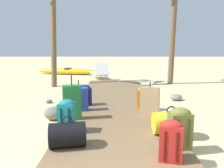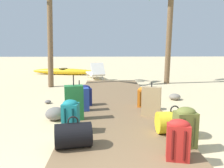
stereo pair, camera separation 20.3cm
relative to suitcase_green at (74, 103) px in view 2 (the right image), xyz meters
The scene contains 17 objects.
ground_plane 1.06m from the suitcase_green, 18.99° to the left, with size 60.00×60.00×0.00m, color #D1BA8C.
boardwalk 1.53m from the suitcase_green, 51.55° to the left, with size 2.09×8.40×0.08m, color brown.
suitcase_green is the anchor object (origin of this frame).
duffel_bag_black 1.33m from the suitcase_green, 83.29° to the right, with size 0.59×0.46×0.48m.
backpack_olive 2.25m from the suitcase_green, 36.49° to the right, with size 0.33×0.28×0.61m.
suitcase_tan 1.62m from the suitcase_green, ahead, with size 0.43×0.29×0.75m.
backpack_teal 0.73m from the suitcase_green, 87.47° to the right, with size 0.29×0.29×0.59m.
suitcase_blue 0.63m from the suitcase_green, 85.79° to the left, with size 0.46×0.29×0.72m.
backpack_orange 1.84m from the suitcase_green, 30.22° to the left, with size 0.33×0.26×0.50m.
backpack_red 2.35m from the suitcase_green, 47.92° to the right, with size 0.33×0.25×0.56m.
duffel_bag_yellow 1.99m from the suitcase_green, 23.63° to the right, with size 0.61×0.40×0.49m.
backpack_navy 1.12m from the suitcase_green, 84.04° to the left, with size 0.39×0.32×0.52m.
lounge_chair 6.30m from the suitcase_green, 88.12° to the left, with size 1.00×1.62×0.81m.
kayak 8.35m from the suitcase_green, 101.36° to the left, with size 3.69×1.31×0.36m.
rock_left_far 1.95m from the suitcase_green, 119.66° to the left, with size 0.18×0.17×0.09m, color slate.
rock_right_far 3.37m from the suitcase_green, 36.25° to the left, with size 0.33×0.35×0.18m, color gray.
rock_left_near 0.57m from the suitcase_green, 152.95° to the left, with size 0.41×0.43×0.27m, color slate.
Camera 2 is at (-0.30, -1.47, 1.56)m, focal length 36.48 mm.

